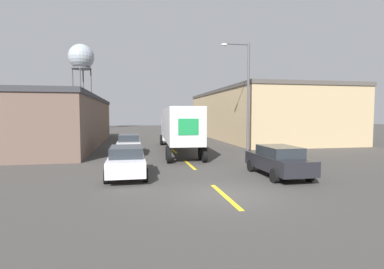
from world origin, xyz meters
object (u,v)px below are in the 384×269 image
at_px(parked_car_left_near, 127,161).
at_px(water_tower, 81,58).
at_px(semi_truck, 178,125).
at_px(parked_car_left_far, 129,144).
at_px(street_lamp, 245,90).
at_px(parked_car_right_near, 278,160).

bearing_deg(parked_car_left_near, water_tower, 101.02).
height_order(semi_truck, water_tower, water_tower).
relative_size(semi_truck, parked_car_left_far, 3.24).
bearing_deg(street_lamp, water_tower, 113.51).
relative_size(semi_truck, parked_car_left_near, 3.24).
distance_m(semi_truck, parked_car_right_near, 12.52).
relative_size(parked_car_right_near, water_tower, 0.25).
relative_size(parked_car_left_near, parked_car_left_far, 1.00).
bearing_deg(parked_car_right_near, water_tower, 108.20).
bearing_deg(street_lamp, parked_car_left_near, -139.69).
relative_size(semi_truck, parked_car_right_near, 3.24).
xyz_separation_m(parked_car_left_near, street_lamp, (9.69, 8.22, 4.44)).
xyz_separation_m(parked_car_left_near, parked_car_right_near, (7.85, -1.37, 0.00)).
relative_size(water_tower, street_lamp, 2.05).
distance_m(parked_car_right_near, water_tower, 61.43).
bearing_deg(street_lamp, parked_car_left_far, 172.26).
height_order(water_tower, street_lamp, water_tower).
bearing_deg(parked_car_left_near, parked_car_left_far, 90.00).
relative_size(parked_car_left_far, water_tower, 0.25).
bearing_deg(water_tower, parked_car_left_near, -78.98).
height_order(semi_truck, parked_car_right_near, semi_truck).
xyz_separation_m(parked_car_left_far, street_lamp, (9.69, -1.32, 4.44)).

